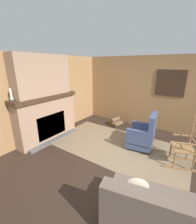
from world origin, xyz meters
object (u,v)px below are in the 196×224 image
object	(u,v)px
armchair	(143,136)
rocking_chair	(184,149)
storage_case	(57,90)
decorative_plate_on_mantel	(44,90)
sofa_segment	(153,214)
oil_lamp_vase	(11,97)
firewood_stack	(115,122)

from	to	relation	value
armchair	rocking_chair	size ratio (longest dim) A/B	0.88
storage_case	decorative_plate_on_mantel	distance (m)	0.45
armchair	sofa_segment	xyz separation A→B (m)	(0.82, -2.07, -0.06)
sofa_segment	oil_lamp_vase	bearing A→B (deg)	76.41
armchair	decorative_plate_on_mantel	xyz separation A→B (m)	(-2.64, -1.04, 1.13)
armchair	oil_lamp_vase	bearing A→B (deg)	28.87
sofa_segment	storage_case	bearing A→B (deg)	54.82
oil_lamp_vase	storage_case	xyz separation A→B (m)	(0.00, 1.38, -0.03)
firewood_stack	storage_case	xyz separation A→B (m)	(-1.25, -1.62, 1.32)
armchair	sofa_segment	size ratio (longest dim) A/B	0.70
firewood_stack	oil_lamp_vase	world-z (taller)	oil_lamp_vase
armchair	rocking_chair	world-z (taller)	rocking_chair
rocking_chair	storage_case	world-z (taller)	storage_case
rocking_chair	armchair	bearing A→B (deg)	-32.19
armchair	oil_lamp_vase	world-z (taller)	oil_lamp_vase
firewood_stack	decorative_plate_on_mantel	size ratio (longest dim) A/B	1.98
firewood_stack	sofa_segment	size ratio (longest dim) A/B	0.39
rocking_chair	oil_lamp_vase	size ratio (longest dim) A/B	3.70
armchair	firewood_stack	xyz separation A→B (m)	(-1.38, 1.03, -0.25)
armchair	storage_case	world-z (taller)	storage_case
storage_case	sofa_segment	bearing A→B (deg)	-23.23
storage_case	decorative_plate_on_mantel	size ratio (longest dim) A/B	0.85
rocking_chair	sofa_segment	distance (m)	1.86
firewood_stack	oil_lamp_vase	bearing A→B (deg)	-112.58
decorative_plate_on_mantel	sofa_segment	size ratio (longest dim) A/B	0.20
armchair	sofa_segment	bearing A→B (deg)	103.64
firewood_stack	armchair	bearing A→B (deg)	-36.80
oil_lamp_vase	storage_case	bearing A→B (deg)	90.00
firewood_stack	sofa_segment	bearing A→B (deg)	-54.65
oil_lamp_vase	decorative_plate_on_mantel	bearing A→B (deg)	91.23
storage_case	decorative_plate_on_mantel	xyz separation A→B (m)	(-0.02, -0.45, 0.06)
decorative_plate_on_mantel	storage_case	bearing A→B (deg)	87.44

